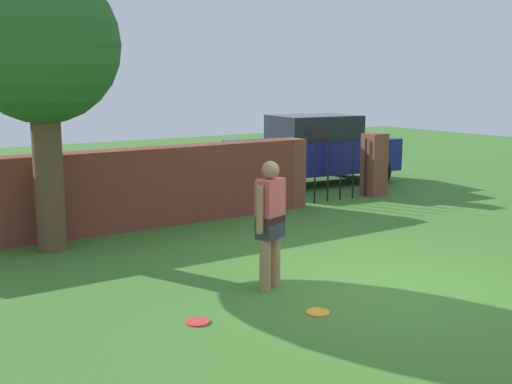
# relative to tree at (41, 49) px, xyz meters

# --- Properties ---
(ground_plane) EXTENTS (40.00, 40.00, 0.00)m
(ground_plane) POSITION_rel_tree_xyz_m (2.92, -4.10, -3.03)
(ground_plane) COLOR #3D7528
(brick_wall) EXTENTS (7.15, 0.50, 1.40)m
(brick_wall) POSITION_rel_tree_xyz_m (1.42, 0.69, -2.33)
(brick_wall) COLOR brown
(brick_wall) RESTS_ON ground
(tree) EXTENTS (2.32, 2.32, 4.26)m
(tree) POSITION_rel_tree_xyz_m (0.00, 0.00, 0.00)
(tree) COLOR brown
(tree) RESTS_ON ground
(person) EXTENTS (0.51, 0.33, 1.62)m
(person) POSITION_rel_tree_xyz_m (1.74, -3.37, -2.14)
(person) COLOR #9E704C
(person) RESTS_ON ground
(fence_gate) EXTENTS (2.78, 0.44, 1.40)m
(fence_gate) POSITION_rel_tree_xyz_m (6.26, 0.69, -2.34)
(fence_gate) COLOR brown
(fence_gate) RESTS_ON ground
(car) EXTENTS (4.36, 2.29, 1.72)m
(car) POSITION_rel_tree_xyz_m (7.26, 2.65, -2.17)
(car) COLOR navy
(car) RESTS_ON ground
(frisbee_orange) EXTENTS (0.27, 0.27, 0.02)m
(frisbee_orange) POSITION_rel_tree_xyz_m (1.70, -4.37, -3.02)
(frisbee_orange) COLOR orange
(frisbee_orange) RESTS_ON ground
(frisbee_red) EXTENTS (0.27, 0.27, 0.02)m
(frisbee_red) POSITION_rel_tree_xyz_m (0.43, -3.87, -3.02)
(frisbee_red) COLOR red
(frisbee_red) RESTS_ON ground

